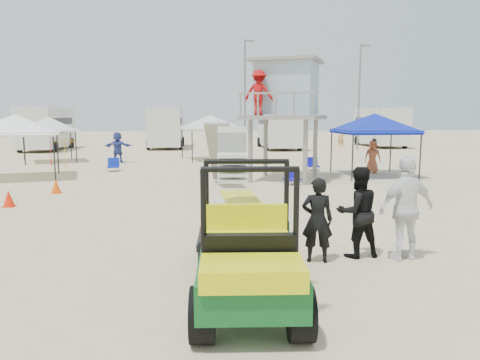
{
  "coord_description": "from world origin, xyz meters",
  "views": [
    {
      "loc": [
        -0.4,
        -7.11,
        2.73
      ],
      "look_at": [
        0.5,
        3.0,
        1.3
      ],
      "focal_mm": 35.0,
      "sensor_mm": 36.0,
      "label": 1
    }
  ],
  "objects": [
    {
      "name": "ground",
      "position": [
        0.0,
        0.0,
        0.0
      ],
      "size": [
        140.0,
        140.0,
        0.0
      ],
      "primitive_type": "plane",
      "color": "beige",
      "rests_on": "ground"
    },
    {
      "name": "utility_cart",
      "position": [
        0.25,
        -0.87,
        0.95
      ],
      "size": [
        1.51,
        2.76,
        2.05
      ],
      "color": "#0C4F1D",
      "rests_on": "ground"
    },
    {
      "name": "surf_trailer",
      "position": [
        0.25,
        1.47,
        0.9
      ],
      "size": [
        1.46,
        2.54,
        2.21
      ],
      "color": "black",
      "rests_on": "ground"
    },
    {
      "name": "man_left",
      "position": [
        1.77,
        1.17,
        0.79
      ],
      "size": [
        0.64,
        0.48,
        1.59
      ],
      "primitive_type": "imported",
      "rotation": [
        0.0,
        0.0,
        2.95
      ],
      "color": "black",
      "rests_on": "ground"
    },
    {
      "name": "man_mid",
      "position": [
        2.62,
        1.42,
        0.87
      ],
      "size": [
        0.93,
        0.77,
        1.75
      ],
      "primitive_type": "imported",
      "rotation": [
        0.0,
        0.0,
        3.28
      ],
      "color": "black",
      "rests_on": "ground"
    },
    {
      "name": "man_right",
      "position": [
        3.47,
        1.17,
        0.98
      ],
      "size": [
        1.23,
        0.73,
        1.96
      ],
      "primitive_type": "imported",
      "rotation": [
        0.0,
        0.0,
        3.38
      ],
      "color": "white",
      "rests_on": "ground"
    },
    {
      "name": "lifeguard_tower",
      "position": [
        3.05,
        12.18,
        3.61
      ],
      "size": [
        4.0,
        4.0,
        4.84
      ],
      "color": "gray",
      "rests_on": "ground"
    },
    {
      "name": "canopy_blue",
      "position": [
        7.34,
        13.02,
        2.62
      ],
      "size": [
        3.14,
        3.14,
        3.17
      ],
      "color": "black",
      "rests_on": "ground"
    },
    {
      "name": "canopy_white_a",
      "position": [
        -8.1,
        13.51,
        2.58
      ],
      "size": [
        3.94,
        3.94,
        3.13
      ],
      "color": "black",
      "rests_on": "ground"
    },
    {
      "name": "canopy_white_b",
      "position": [
        -8.94,
        20.61,
        2.47
      ],
      "size": [
        3.6,
        3.6,
        3.02
      ],
      "color": "black",
      "rests_on": "ground"
    },
    {
      "name": "canopy_white_c",
      "position": [
        0.34,
        21.16,
        2.53
      ],
      "size": [
        3.68,
        3.68,
        3.08
      ],
      "color": "black",
      "rests_on": "ground"
    },
    {
      "name": "umbrella_a",
      "position": [
        -8.29,
        18.64,
        0.99
      ],
      "size": [
        2.45,
        2.48,
        1.97
      ],
      "primitive_type": "imported",
      "rotation": [
        0.0,
        0.0,
        0.15
      ],
      "color": "red",
      "rests_on": "ground"
    },
    {
      "name": "umbrella_b",
      "position": [
        -6.95,
        16.5,
        0.8
      ],
      "size": [
        2.21,
        2.23,
        1.6
      ],
      "primitive_type": "imported",
      "rotation": [
        0.0,
        0.0,
        0.31
      ],
      "color": "yellow",
      "rests_on": "ground"
    },
    {
      "name": "cone_near",
      "position": [
        -6.04,
        7.11,
        0.25
      ],
      "size": [
        0.34,
        0.34,
        0.5
      ],
      "primitive_type": "cone",
      "color": "#FA2407",
      "rests_on": "ground"
    },
    {
      "name": "cone_far",
      "position": [
        -5.35,
        9.43,
        0.25
      ],
      "size": [
        0.34,
        0.34,
        0.5
      ],
      "primitive_type": "cone",
      "color": "#F44F07",
      "rests_on": "ground"
    },
    {
      "name": "beach_chair_a",
      "position": [
        -4.51,
        15.79,
        0.31
      ],
      "size": [
        0.64,
        0.69,
        0.64
      ],
      "color": "#0F23A4",
      "rests_on": "ground"
    },
    {
      "name": "beach_chair_b",
      "position": [
        3.22,
        10.78,
        0.31
      ],
      "size": [
        0.69,
        0.75,
        0.64
      ],
      "color": "#190FAC",
      "rests_on": "ground"
    },
    {
      "name": "beach_chair_c",
      "position": [
        5.18,
        15.29,
        0.31
      ],
      "size": [
        0.55,
        0.58,
        0.64
      ],
      "color": "#0F0EA1",
      "rests_on": "ground"
    },
    {
      "name": "rv_far_left",
      "position": [
        -12.0,
        29.99,
        1.8
      ],
      "size": [
        2.64,
        6.8,
        3.25
      ],
      "color": "silver",
      "rests_on": "ground"
    },
    {
      "name": "rv_mid_left",
      "position": [
        -3.0,
        31.49,
        1.8
      ],
      "size": [
        2.65,
        6.5,
        3.25
      ],
      "color": "silver",
      "rests_on": "ground"
    },
    {
      "name": "rv_mid_right",
      "position": [
        6.0,
        29.99,
        1.8
      ],
      "size": [
        2.64,
        7.0,
        3.25
      ],
      "color": "silver",
      "rests_on": "ground"
    },
    {
      "name": "rv_far_right",
      "position": [
        15.0,
        31.49,
        1.8
      ],
      "size": [
        2.64,
        6.6,
        3.25
      ],
      "color": "silver",
      "rests_on": "ground"
    },
    {
      "name": "light_pole_left",
      "position": [
        3.0,
        27.0,
        4.0
      ],
      "size": [
        0.14,
        0.14,
        8.0
      ],
      "primitive_type": "cylinder",
      "color": "slate",
      "rests_on": "ground"
    },
    {
      "name": "light_pole_right",
      "position": [
        12.0,
        28.5,
        4.0
      ],
      "size": [
        0.14,
        0.14,
        8.0
      ],
      "primitive_type": "cylinder",
      "color": "slate",
      "rests_on": "ground"
    },
    {
      "name": "distant_beachgoers",
      "position": [
        0.33,
        20.72,
        0.86
      ],
      "size": [
        17.21,
        16.33,
        1.81
      ],
      "color": "#314295",
      "rests_on": "ground"
    }
  ]
}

